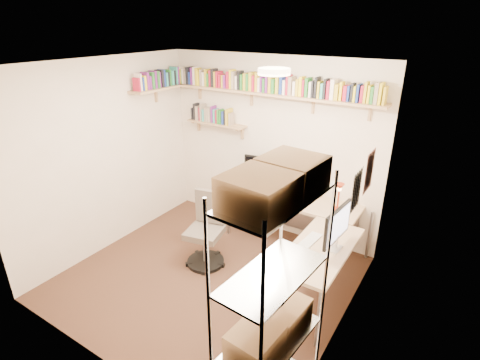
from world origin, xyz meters
name	(u,v)px	position (x,y,z in m)	size (l,w,h in m)	color
ground	(209,277)	(0.00, 0.00, 0.00)	(3.20, 3.20, 0.00)	#422D1C
room_shell	(204,158)	(0.00, 0.00, 1.55)	(3.24, 3.04, 2.52)	beige
wall_shelves	(237,91)	(-0.41, 1.30, 2.03)	(3.12, 1.09, 0.80)	tan
corner_desk	(290,207)	(0.58, 0.98, 0.70)	(2.04, 1.84, 1.23)	tan
office_chair	(206,234)	(-0.21, 0.26, 0.40)	(0.51, 0.51, 0.95)	black
wire_rack	(272,269)	(1.42, -1.11, 1.37)	(0.50, 0.90, 2.10)	silver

